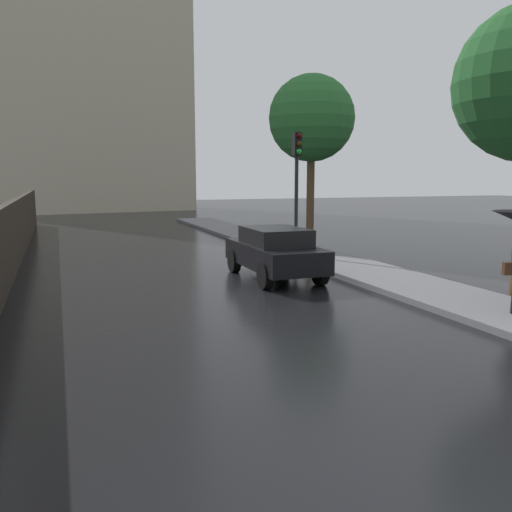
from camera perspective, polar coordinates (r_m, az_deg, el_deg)
The scene contains 3 objects.
car_black_near_kerb at distance 14.25m, azimuth 2.03°, elevation 0.51°, with size 1.75×3.84×1.38m.
traffic_light at distance 17.45m, azimuth 4.45°, elevation 9.23°, with size 0.26×0.39×4.03m.
street_tree_near at distance 21.80m, azimuth 6.03°, elevation 14.54°, with size 3.43×3.43×6.77m.
Camera 1 is at (-3.02, -2.88, 2.72)m, focal length 36.98 mm.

